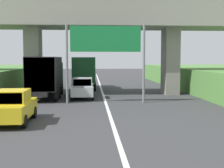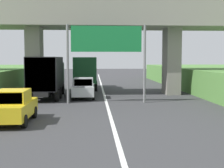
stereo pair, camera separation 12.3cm
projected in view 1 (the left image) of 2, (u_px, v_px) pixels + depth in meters
The scene contains 9 objects.
lane_centre_stripe at pixel (106, 103), 23.18m from camera, with size 0.20×85.19×0.01m, color white.
overpass_bridge at pixel (103, 25), 28.28m from camera, with size 40.00×4.80×8.31m.
overhead_highway_sign at pixel (106, 45), 22.84m from camera, with size 5.88×0.18×5.81m.
truck_black at pixel (46, 75), 25.97m from camera, with size 2.44×7.30×3.44m.
truck_green at pixel (84, 71), 33.39m from camera, with size 2.44×7.30×3.44m.
car_silver at pixel (83, 88), 25.80m from camera, with size 1.86×4.10×1.72m.
car_yellow at pixel (13, 106), 15.90m from camera, with size 1.86×4.10×1.72m.
construction_barrel_3 at pixel (9, 102), 20.53m from camera, with size 0.57×0.57×0.90m.
construction_barrel_4 at pixel (26, 93), 25.55m from camera, with size 0.57×0.57×0.90m.
Camera 1 is at (-1.06, -0.37, 3.31)m, focal length 49.78 mm.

